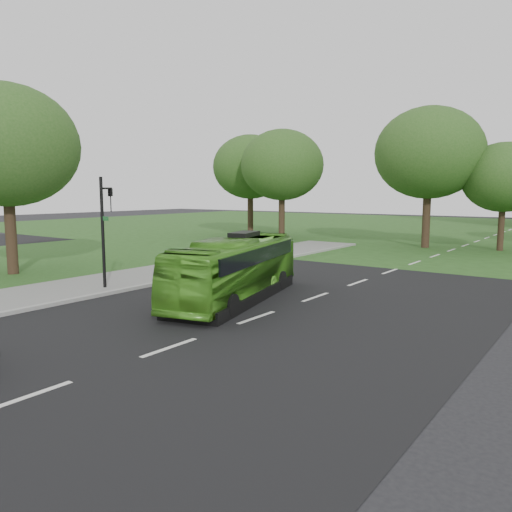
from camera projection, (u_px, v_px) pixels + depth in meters
The scene contains 9 objects.
ground at pixel (218, 331), 15.00m from camera, with size 160.00×160.00×0.00m, color black.
street_surfaces at pixel (433, 254), 33.50m from camera, with size 120.00×120.00×0.15m.
tree_park_a at pixel (282, 165), 43.13m from camera, with size 7.18×7.18×9.55m.
tree_park_b at pixel (429, 153), 36.67m from camera, with size 7.93×7.93×10.40m.
tree_park_c at pixel (504, 177), 34.98m from camera, with size 5.76×5.76×7.65m.
tree_park_f at pixel (250, 167), 48.11m from camera, with size 7.22×7.22×9.64m.
tree_side_near at pixel (5, 146), 24.70m from camera, with size 7.16×7.16×9.51m.
bus at pixel (236, 269), 19.29m from camera, with size 2.03×8.66×2.41m, color #459220.
traffic_light at pixel (105, 225), 20.80m from camera, with size 0.78×0.24×4.80m.
Camera 1 is at (9.49, -11.14, 4.17)m, focal length 35.00 mm.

